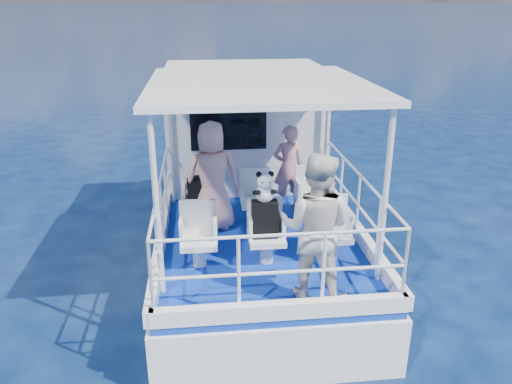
# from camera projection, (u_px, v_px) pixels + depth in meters

# --- Properties ---
(ground) EXTENTS (2000.00, 2000.00, 0.00)m
(ground) POSITION_uv_depth(u_px,v_px,m) (257.00, 277.00, 8.12)
(ground) COLOR #07163A
(ground) RESTS_ON ground
(hull) EXTENTS (3.00, 7.00, 1.60)m
(hull) POSITION_uv_depth(u_px,v_px,m) (251.00, 249.00, 9.05)
(hull) COLOR white
(hull) RESTS_ON ground
(deck) EXTENTS (2.90, 6.90, 0.10)m
(deck) POSITION_uv_depth(u_px,v_px,m) (251.00, 206.00, 8.74)
(deck) COLOR navy
(deck) RESTS_ON hull
(cabin) EXTENTS (2.85, 2.00, 2.20)m
(cabin) POSITION_uv_depth(u_px,v_px,m) (244.00, 124.00, 9.54)
(cabin) COLOR white
(cabin) RESTS_ON deck
(canopy) EXTENTS (3.00, 3.20, 0.08)m
(canopy) POSITION_uv_depth(u_px,v_px,m) (259.00, 85.00, 6.81)
(canopy) COLOR white
(canopy) RESTS_ON cabin
(canopy_posts) EXTENTS (2.77, 2.97, 2.20)m
(canopy_posts) POSITION_uv_depth(u_px,v_px,m) (259.00, 165.00, 7.17)
(canopy_posts) COLOR white
(canopy_posts) RESTS_ON deck
(railings) EXTENTS (2.84, 3.59, 1.00)m
(railings) POSITION_uv_depth(u_px,v_px,m) (262.00, 212.00, 7.08)
(railings) COLOR white
(railings) RESTS_ON deck
(seat_port_fwd) EXTENTS (0.48, 0.46, 0.38)m
(seat_port_fwd) POSITION_uv_depth(u_px,v_px,m) (199.00, 213.00, 7.82)
(seat_port_fwd) COLOR silver
(seat_port_fwd) RESTS_ON deck
(seat_center_fwd) EXTENTS (0.48, 0.46, 0.38)m
(seat_center_fwd) POSITION_uv_depth(u_px,v_px,m) (256.00, 211.00, 7.91)
(seat_center_fwd) COLOR silver
(seat_center_fwd) RESTS_ON deck
(seat_stbd_fwd) EXTENTS (0.48, 0.46, 0.38)m
(seat_stbd_fwd) POSITION_uv_depth(u_px,v_px,m) (311.00, 209.00, 8.01)
(seat_stbd_fwd) COLOR silver
(seat_stbd_fwd) RESTS_ON deck
(seat_port_aft) EXTENTS (0.48, 0.46, 0.38)m
(seat_port_aft) POSITION_uv_depth(u_px,v_px,m) (199.00, 252.00, 6.62)
(seat_port_aft) COLOR silver
(seat_port_aft) RESTS_ON deck
(seat_center_aft) EXTENTS (0.48, 0.46, 0.38)m
(seat_center_aft) POSITION_uv_depth(u_px,v_px,m) (266.00, 249.00, 6.71)
(seat_center_aft) COLOR silver
(seat_center_aft) RESTS_ON deck
(seat_stbd_aft) EXTENTS (0.48, 0.46, 0.38)m
(seat_stbd_aft) POSITION_uv_depth(u_px,v_px,m) (332.00, 245.00, 6.80)
(seat_stbd_aft) COLOR silver
(seat_stbd_aft) RESTS_ON deck
(passenger_port_fwd) EXTENTS (0.66, 0.49, 1.68)m
(passenger_port_fwd) POSITION_uv_depth(u_px,v_px,m) (212.00, 177.00, 7.49)
(passenger_port_fwd) COLOR #ECA598
(passenger_port_fwd) RESTS_ON deck
(passenger_stbd_fwd) EXTENTS (0.56, 0.40, 1.44)m
(passenger_stbd_fwd) POSITION_uv_depth(u_px,v_px,m) (288.00, 167.00, 8.31)
(passenger_stbd_fwd) COLOR tan
(passenger_stbd_fwd) RESTS_ON deck
(passenger_stbd_aft) EXTENTS (1.07, 0.98, 1.78)m
(passenger_stbd_aft) POSITION_uv_depth(u_px,v_px,m) (315.00, 228.00, 5.68)
(passenger_stbd_aft) COLOR silver
(passenger_stbd_aft) RESTS_ON deck
(backpack_port) EXTENTS (0.31, 0.17, 0.40)m
(backpack_port) POSITION_uv_depth(u_px,v_px,m) (197.00, 192.00, 7.62)
(backpack_port) COLOR black
(backpack_port) RESTS_ON seat_port_fwd
(backpack_center) EXTENTS (0.34, 0.19, 0.50)m
(backpack_center) POSITION_uv_depth(u_px,v_px,m) (265.00, 219.00, 6.54)
(backpack_center) COLOR black
(backpack_center) RESTS_ON seat_center_aft
(compact_camera) EXTENTS (0.10, 0.06, 0.06)m
(compact_camera) POSITION_uv_depth(u_px,v_px,m) (196.00, 178.00, 7.53)
(compact_camera) COLOR black
(compact_camera) RESTS_ON backpack_port
(panda) EXTENTS (0.26, 0.22, 0.41)m
(panda) POSITION_uv_depth(u_px,v_px,m) (265.00, 187.00, 6.37)
(panda) COLOR silver
(panda) RESTS_ON backpack_center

